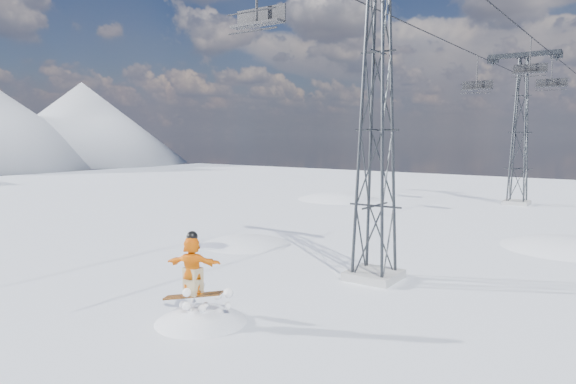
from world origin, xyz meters
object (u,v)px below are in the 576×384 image
object	(u,v)px
snowboarder_jump	(202,376)
lift_tower_far	(520,133)
lift_chair_near	(258,18)
lift_tower_near	(377,131)

from	to	relation	value
snowboarder_jump	lift_tower_far	bearing A→B (deg)	86.18
lift_tower_far	lift_chair_near	size ratio (longest dim) A/B	4.85
snowboarder_jump	lift_chair_near	size ratio (longest dim) A/B	2.82
lift_chair_near	snowboarder_jump	bearing A→B (deg)	-88.54
lift_tower_near	lift_chair_near	size ratio (longest dim) A/B	4.85
snowboarder_jump	lift_chair_near	world-z (taller)	lift_chair_near
lift_tower_near	lift_chair_near	xyz separation A→B (m)	(-2.20, -4.04, 3.50)
snowboarder_jump	lift_chair_near	xyz separation A→B (m)	(-0.07, 2.81, 10.60)
lift_tower_far	snowboarder_jump	bearing A→B (deg)	-93.82
lift_tower_far	lift_chair_near	world-z (taller)	lift_tower_far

